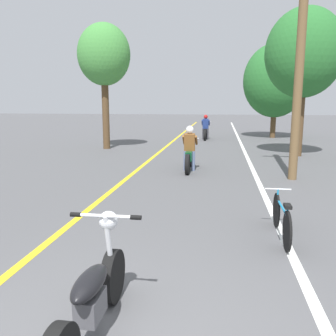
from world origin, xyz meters
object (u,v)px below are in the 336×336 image
at_px(utility_pole, 301,44).
at_px(motorcycle_foreground, 92,296).
at_px(bicycle_parked, 282,218).
at_px(roadside_tree_right_far, 275,81).
at_px(motorcycle_rider_far, 205,130).
at_px(motorcycle_rider_lead, 190,153).
at_px(roadside_tree_left, 104,56).
at_px(roadside_tree_right_near, 304,54).

xyz_separation_m(utility_pole, motorcycle_foreground, (-3.20, -7.50, -3.29)).
distance_m(utility_pole, bicycle_parked, 5.85).
relative_size(roadside_tree_right_far, motorcycle_rider_far, 2.79).
bearing_deg(utility_pole, bicycle_parked, -102.68).
distance_m(motorcycle_rider_lead, bicycle_parked, 5.94).
relative_size(motorcycle_foreground, motorcycle_rider_far, 0.96).
bearing_deg(motorcycle_rider_lead, roadside_tree_right_far, 69.93).
bearing_deg(utility_pole, roadside_tree_left, 142.18).
relative_size(motorcycle_rider_lead, motorcycle_rider_far, 0.99).
xyz_separation_m(roadside_tree_right_near, bicycle_parked, (-2.12, -9.34, -3.71)).
height_order(roadside_tree_right_far, motorcycle_foreground, roadside_tree_right_far).
height_order(motorcycle_rider_lead, motorcycle_rider_far, motorcycle_rider_far).
bearing_deg(motorcycle_rider_far, motorcycle_rider_lead, -90.48).
xyz_separation_m(roadside_tree_right_near, roadside_tree_left, (-8.47, 1.06, 0.19)).
relative_size(motorcycle_rider_lead, bicycle_parked, 1.20).
height_order(roadside_tree_right_far, bicycle_parked, roadside_tree_right_far).
bearing_deg(roadside_tree_right_near, bicycle_parked, -102.79).
bearing_deg(motorcycle_rider_lead, utility_pole, -17.01).
relative_size(utility_pole, roadside_tree_left, 1.27).
bearing_deg(utility_pole, motorcycle_rider_far, 105.55).
bearing_deg(roadside_tree_left, motorcycle_foreground, -72.41).
relative_size(roadside_tree_right_near, roadside_tree_right_far, 1.03).
xyz_separation_m(motorcycle_foreground, motorcycle_rider_far, (0.24, 18.14, 0.13)).
bearing_deg(utility_pole, roadside_tree_right_far, 84.88).
height_order(roadside_tree_left, motorcycle_foreground, roadside_tree_left).
relative_size(utility_pole, motorcycle_foreground, 3.72).
bearing_deg(roadside_tree_right_near, motorcycle_rider_lead, -137.65).
xyz_separation_m(utility_pole, roadside_tree_right_near, (1.07, 4.68, 0.33)).
bearing_deg(bicycle_parked, roadside_tree_right_far, 82.77).
height_order(roadside_tree_right_far, motorcycle_rider_far, roadside_tree_right_far).
distance_m(roadside_tree_left, motorcycle_foreground, 14.40).
bearing_deg(motorcycle_foreground, roadside_tree_right_far, 77.73).
height_order(utility_pole, motorcycle_foreground, utility_pole).
relative_size(utility_pole, roadside_tree_right_far, 1.28).
bearing_deg(utility_pole, motorcycle_rider_lead, 162.99).
relative_size(motorcycle_rider_far, bicycle_parked, 1.21).
xyz_separation_m(utility_pole, bicycle_parked, (-1.05, -4.66, -3.37)).
bearing_deg(roadside_tree_left, motorcycle_rider_far, 47.86).
height_order(utility_pole, motorcycle_rider_lead, utility_pole).
relative_size(roadside_tree_left, motorcycle_rider_lead, 2.84).
relative_size(motorcycle_foreground, bicycle_parked, 1.16).
bearing_deg(motorcycle_rider_lead, motorcycle_rider_far, 89.52).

